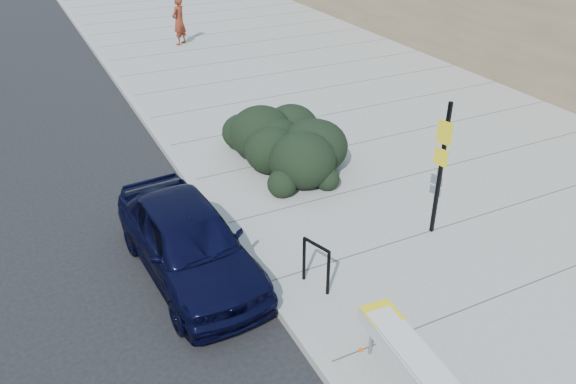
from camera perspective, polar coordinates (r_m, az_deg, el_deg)
name	(u,v)px	position (r m, az deg, el deg)	size (l,w,h in m)	color
ground	(266,290)	(9.64, -2.28, -9.90)	(120.00, 120.00, 0.00)	black
sidewalk_near	(375,124)	(15.79, 8.80, 6.87)	(11.20, 50.00, 0.15)	gray
curb_near	(178,165)	(13.59, -11.09, 2.74)	(0.22, 50.00, 0.17)	#9E9E99
bench	(418,366)	(7.63, 13.06, -16.84)	(0.62, 2.32, 0.69)	gray
bike_rack	(316,261)	(9.16, 2.87, -7.01)	(0.22, 0.57, 0.86)	black
sign_post	(441,162)	(10.40, 15.31, 2.95)	(0.13, 0.30, 2.62)	black
hedge	(284,132)	(13.23, -0.37, 6.13)	(1.81, 3.63, 1.36)	black
sedan_navy	(188,241)	(9.74, -10.08, -4.89)	(1.61, 4.00, 1.36)	black
pedestrian	(179,21)	(23.19, -11.03, 16.70)	(0.67, 0.44, 1.83)	maroon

